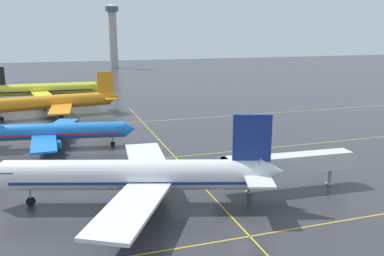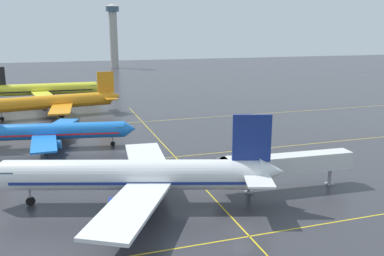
{
  "view_description": "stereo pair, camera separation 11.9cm",
  "coord_description": "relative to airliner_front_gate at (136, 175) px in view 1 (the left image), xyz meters",
  "views": [
    {
      "loc": [
        -20.19,
        -41.8,
        23.86
      ],
      "look_at": [
        3.48,
        31.02,
        5.51
      ],
      "focal_mm": 38.03,
      "sensor_mm": 36.0,
      "label": 1
    },
    {
      "loc": [
        -20.07,
        -41.83,
        23.86
      ],
      "look_at": [
        3.48,
        31.02,
        5.51
      ],
      "focal_mm": 38.03,
      "sensor_mm": 36.0,
      "label": 2
    }
  ],
  "objects": [
    {
      "name": "airliner_front_gate",
      "position": [
        0.0,
        0.0,
        0.0
      ],
      "size": [
        40.83,
        34.87,
        12.96
      ],
      "color": "white",
      "rests_on": "ground"
    },
    {
      "name": "ground_plane",
      "position": [
        11.15,
        -11.05,
        -4.43
      ],
      "size": [
        600.0,
        600.0,
        0.0
      ],
      "primitive_type": "plane",
      "color": "#333338"
    },
    {
      "name": "control_tower",
      "position": [
        25.68,
        219.98,
        19.09
      ],
      "size": [
        8.82,
        8.82,
        40.81
      ],
      "color": "#ADA89E",
      "rests_on": "ground"
    },
    {
      "name": "airliner_third_row",
      "position": [
        -11.1,
        67.57,
        -0.28
      ],
      "size": [
        39.07,
        33.42,
        12.15
      ],
      "color": "orange",
      "rests_on": "ground"
    },
    {
      "name": "airliner_far_left_stand",
      "position": [
        -14.13,
        95.63,
        -0.26
      ],
      "size": [
        39.15,
        33.82,
        12.19
      ],
      "color": "yellow",
      "rests_on": "ground"
    },
    {
      "name": "airliner_second_row",
      "position": [
        -11.08,
        33.69,
        -0.88
      ],
      "size": [
        33.3,
        28.34,
        10.39
      ],
      "color": "blue",
      "rests_on": "ground"
    },
    {
      "name": "jet_bridge",
      "position": [
        21.33,
        -1.04,
        -0.36
      ],
      "size": [
        21.86,
        4.12,
        5.58
      ],
      "color": "silver",
      "rests_on": "ground"
    },
    {
      "name": "taxiway_markings",
      "position": [
        11.15,
        19.93,
        -4.42
      ],
      "size": [
        167.71,
        108.81,
        0.01
      ],
      "color": "yellow",
      "rests_on": "ground"
    }
  ]
}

